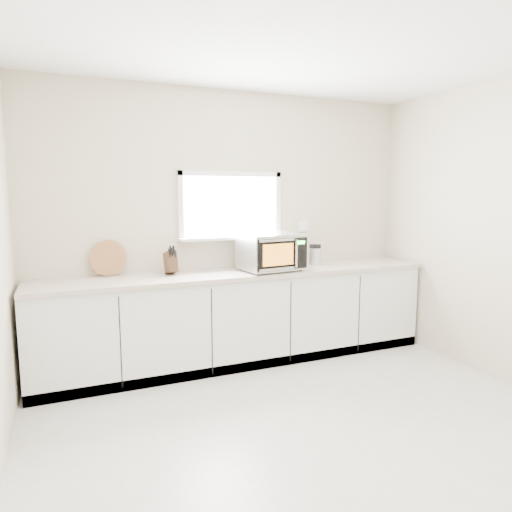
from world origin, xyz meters
TOP-DOWN VIEW (x-y plane):
  - ground at (0.00, 0.00)m, footprint 4.00×4.00m
  - back_wall at (0.00, 2.00)m, footprint 4.00×0.17m
  - cabinets at (0.00, 1.70)m, footprint 3.92×0.60m
  - countertop at (0.00, 1.69)m, footprint 3.92×0.64m
  - microwave at (0.29, 1.61)m, footprint 0.62×0.51m
  - knife_block at (-0.67, 1.79)m, footprint 0.11×0.20m
  - cutting_board at (-1.22, 1.94)m, footprint 0.33×0.08m
  - coffee_grinder at (0.87, 1.76)m, footprint 0.15×0.15m

SIDE VIEW (x-z plane):
  - ground at x=0.00m, z-range 0.00..0.00m
  - cabinets at x=0.00m, z-range 0.00..0.88m
  - countertop at x=0.00m, z-range 0.88..0.92m
  - coffee_grinder at x=0.87m, z-range 0.92..1.14m
  - knife_block at x=-0.67m, z-range 0.90..1.18m
  - cutting_board at x=-1.22m, z-range 0.92..1.25m
  - microwave at x=0.29m, z-range 0.93..1.30m
  - back_wall at x=0.00m, z-range 0.01..2.71m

